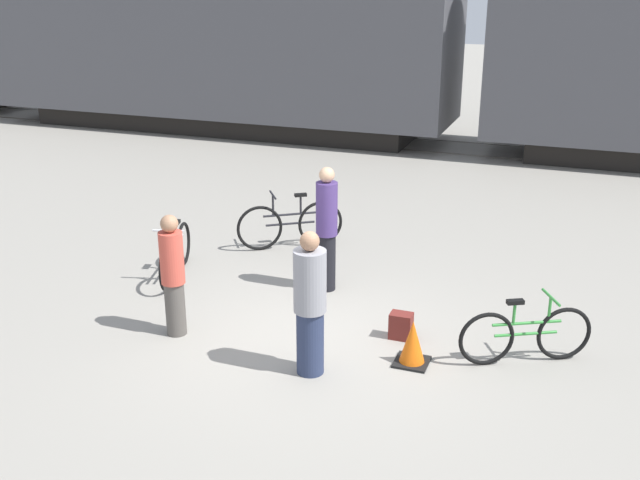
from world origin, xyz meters
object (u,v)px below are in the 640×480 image
(person_in_grey, at_px, (310,304))
(backpack, at_px, (401,326))
(bicycle_green, at_px, (526,335))
(bicycle_silver, at_px, (175,254))
(bicycle_black, at_px, (290,224))
(traffic_cone, at_px, (412,344))
(freight_train, at_px, (475,28))
(person_in_red, at_px, (173,275))
(person_in_purple, at_px, (327,228))

(person_in_grey, distance_m, backpack, 1.57)
(bicycle_green, height_order, bicycle_silver, bicycle_silver)
(backpack, bearing_deg, person_in_grey, -123.09)
(bicycle_black, relative_size, traffic_cone, 2.73)
(freight_train, xyz_separation_m, bicycle_black, (-1.51, -8.35, -2.63))
(bicycle_black, relative_size, person_in_grey, 0.87)
(traffic_cone, bearing_deg, bicycle_black, 132.24)
(bicycle_black, height_order, person_in_red, person_in_red)
(bicycle_black, bearing_deg, person_in_purple, -51.00)
(bicycle_green, relative_size, bicycle_black, 0.97)
(freight_train, bearing_deg, bicycle_silver, -104.69)
(person_in_red, distance_m, traffic_cone, 3.07)
(backpack, bearing_deg, freight_train, 95.48)
(freight_train, relative_size, traffic_cone, 101.50)
(freight_train, bearing_deg, bicycle_green, -76.85)
(traffic_cone, bearing_deg, person_in_grey, -150.23)
(bicycle_silver, bearing_deg, person_in_purple, 8.43)
(bicycle_green, xyz_separation_m, traffic_cone, (-1.24, -0.49, -0.11))
(bicycle_black, distance_m, backpack, 3.62)
(bicycle_black, bearing_deg, person_in_grey, -64.43)
(freight_train, height_order, person_in_purple, freight_train)
(bicycle_green, xyz_separation_m, person_in_red, (-4.25, -0.78, 0.45))
(person_in_red, distance_m, person_in_grey, 1.98)
(bicycle_green, distance_m, person_in_red, 4.34)
(person_in_purple, bearing_deg, freight_train, -1.01)
(bicycle_black, height_order, person_in_purple, person_in_purple)
(backpack, height_order, traffic_cone, traffic_cone)
(person_in_purple, xyz_separation_m, backpack, (1.40, -1.12, -0.77))
(bicycle_green, height_order, backpack, bicycle_green)
(bicycle_black, bearing_deg, backpack, -44.92)
(bicycle_green, height_order, traffic_cone, bicycle_green)
(person_in_purple, bearing_deg, traffic_cone, -134.20)
(freight_train, relative_size, bicycle_silver, 33.91)
(person_in_red, bearing_deg, person_in_grey, -134.29)
(person_in_purple, distance_m, person_in_grey, 2.39)
(traffic_cone, bearing_deg, bicycle_green, 21.63)
(freight_train, height_order, traffic_cone, freight_train)
(bicycle_green, distance_m, bicycle_black, 4.86)
(bicycle_black, height_order, backpack, bicycle_black)
(bicycle_black, relative_size, backpack, 4.42)
(person_in_grey, height_order, backpack, person_in_grey)
(person_in_purple, relative_size, person_in_red, 1.15)
(bicycle_green, height_order, person_in_grey, person_in_grey)
(person_in_grey, relative_size, backpack, 5.07)
(bicycle_silver, distance_m, person_in_grey, 3.56)
(freight_train, relative_size, person_in_red, 34.97)
(traffic_cone, bearing_deg, bicycle_silver, 161.11)
(person_in_purple, bearing_deg, backpack, -127.64)
(bicycle_green, bearing_deg, person_in_red, -169.58)
(person_in_red, height_order, traffic_cone, person_in_red)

